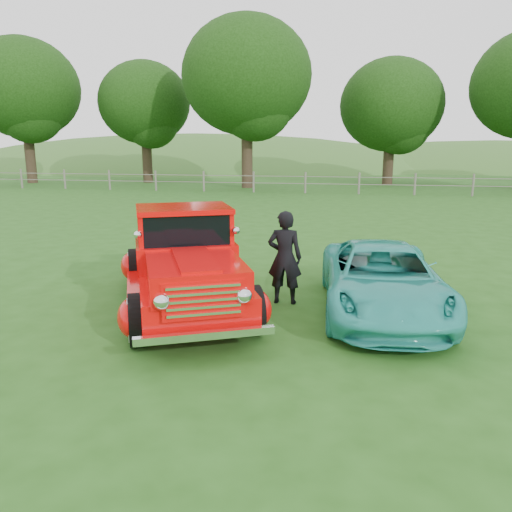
% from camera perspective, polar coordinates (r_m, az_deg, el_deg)
% --- Properties ---
extents(ground, '(140.00, 140.00, 0.00)m').
position_cam_1_polar(ground, '(7.60, -9.73, -9.06)').
color(ground, '#214D14').
rests_on(ground, ground).
extents(distant_hills, '(116.00, 60.00, 18.00)m').
position_cam_1_polar(distant_hills, '(66.79, 4.95, 6.42)').
color(distant_hills, '#3C6425').
rests_on(distant_hills, ground).
extents(fence_line, '(48.00, 0.12, 1.20)m').
position_cam_1_polar(fence_line, '(28.79, 5.66, 8.34)').
color(fence_line, '#6A665A').
rests_on(fence_line, ground).
extents(tree_far_west, '(7.60, 7.60, 9.93)m').
position_cam_1_polar(tree_far_west, '(39.79, -25.03, 16.96)').
color(tree_far_west, black).
rests_on(tree_far_west, ground).
extents(tree_mid_west, '(6.40, 6.40, 8.46)m').
position_cam_1_polar(tree_mid_west, '(37.62, -12.62, 16.68)').
color(tree_mid_west, black).
rests_on(tree_mid_west, ground).
extents(tree_near_west, '(8.00, 8.00, 10.42)m').
position_cam_1_polar(tree_near_west, '(32.51, -1.06, 19.84)').
color(tree_near_west, black).
rests_on(tree_near_west, ground).
extents(tree_near_east, '(6.80, 6.80, 8.33)m').
position_cam_1_polar(tree_near_east, '(35.76, 15.23, 16.28)').
color(tree_near_east, black).
rests_on(tree_near_east, ground).
extents(red_pickup, '(3.67, 5.26, 1.78)m').
position_cam_1_polar(red_pickup, '(8.62, -8.16, -0.81)').
color(red_pickup, black).
rests_on(red_pickup, ground).
extents(teal_sedan, '(2.21, 4.26, 1.15)m').
position_cam_1_polar(teal_sedan, '(8.60, 14.24, -2.65)').
color(teal_sedan, teal).
rests_on(teal_sedan, ground).
extents(man, '(0.61, 0.40, 1.67)m').
position_cam_1_polar(man, '(8.80, 3.30, -0.17)').
color(man, black).
rests_on(man, ground).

